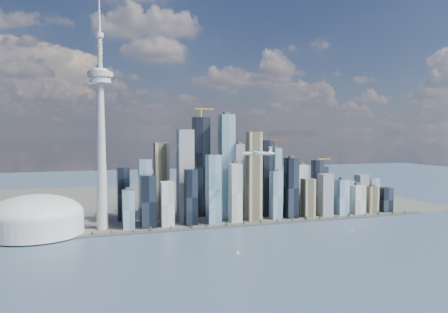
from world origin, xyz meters
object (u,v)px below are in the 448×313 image
object	(u,v)px
needle_tower	(101,127)
sailboat_west	(238,252)
dome_stadium	(36,218)
airplane	(258,153)
sailboat_east	(352,231)

from	to	relation	value
needle_tower	sailboat_west	xyz separation A→B (m)	(226.70, -285.31, -232.92)
dome_stadium	airplane	world-z (taller)	airplane
sailboat_west	airplane	bearing A→B (deg)	54.57
airplane	sailboat_west	bearing A→B (deg)	-109.75
airplane	sailboat_east	bearing A→B (deg)	-11.31
dome_stadium	sailboat_east	world-z (taller)	dome_stadium
needle_tower	sailboat_east	xyz separation A→B (m)	(529.51, -204.59, -233.00)
sailboat_east	airplane	bearing A→B (deg)	176.88
needle_tower	dome_stadium	distance (m)	241.40
sailboat_west	sailboat_east	size ratio (longest dim) A/B	1.03
sailboat_west	sailboat_east	world-z (taller)	sailboat_west
sailboat_east	needle_tower	bearing A→B (deg)	-179.58
airplane	sailboat_east	size ratio (longest dim) A/B	8.97
dome_stadium	sailboat_east	distance (m)	698.18
sailboat_west	sailboat_east	distance (m)	313.39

